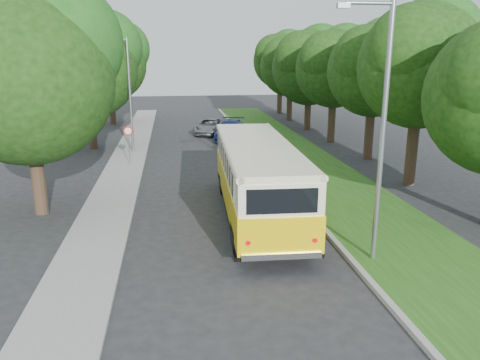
{
  "coord_description": "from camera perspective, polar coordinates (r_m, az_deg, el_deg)",
  "views": [
    {
      "loc": [
        -1.93,
        -15.61,
        6.51
      ],
      "look_at": [
        0.72,
        2.64,
        1.5
      ],
      "focal_mm": 35.0,
      "sensor_mm": 36.0,
      "label": 1
    }
  ],
  "objects": [
    {
      "name": "ground",
      "position": [
        17.02,
        -1.13,
        -7.29
      ],
      "size": [
        120.0,
        120.0,
        0.0
      ],
      "primitive_type": "plane",
      "color": "#262629",
      "rests_on": "ground"
    },
    {
      "name": "curb",
      "position": [
        22.29,
        6.47,
        -1.68
      ],
      "size": [
        0.2,
        70.0,
        0.15
      ],
      "primitive_type": "cube",
      "color": "gray",
      "rests_on": "ground"
    },
    {
      "name": "grass_verge",
      "position": [
        22.99,
        12.15,
        -1.44
      ],
      "size": [
        4.5,
        70.0,
        0.13
      ],
      "primitive_type": "cube",
      "color": "#265015",
      "rests_on": "ground"
    },
    {
      "name": "sidewalk",
      "position": [
        21.78,
        -15.47,
        -2.59
      ],
      "size": [
        2.2,
        70.0,
        0.12
      ],
      "primitive_type": "cube",
      "color": "gray",
      "rests_on": "ground"
    },
    {
      "name": "treeline",
      "position": [
        33.99,
        0.34,
        14.21
      ],
      "size": [
        24.27,
        41.91,
        9.46
      ],
      "color": "#332319",
      "rests_on": "ground"
    },
    {
      "name": "lamppost_near",
      "position": [
        14.63,
        16.73,
        6.15
      ],
      "size": [
        1.71,
        0.16,
        8.0
      ],
      "color": "gray",
      "rests_on": "ground"
    },
    {
      "name": "lamppost_far",
      "position": [
        31.82,
        -13.46,
        10.47
      ],
      "size": [
        1.71,
        0.16,
        7.5
      ],
      "color": "gray",
      "rests_on": "ground"
    },
    {
      "name": "warning_sign",
      "position": [
        28.12,
        -13.44,
        4.95
      ],
      "size": [
        0.56,
        0.1,
        2.5
      ],
      "color": "gray",
      "rests_on": "ground"
    },
    {
      "name": "vintage_bus",
      "position": [
        18.78,
        2.12,
        -0.02
      ],
      "size": [
        3.19,
        10.75,
        3.16
      ],
      "primitive_type": null,
      "rotation": [
        0.0,
        0.0,
        -0.04
      ],
      "color": "yellow",
      "rests_on": "ground"
    },
    {
      "name": "car_silver",
      "position": [
        28.76,
        1.78,
        3.59
      ],
      "size": [
        1.92,
        4.36,
        1.46
      ],
      "primitive_type": "imported",
      "rotation": [
        0.0,
        0.0,
        0.05
      ],
      "color": "silver",
      "rests_on": "ground"
    },
    {
      "name": "car_white",
      "position": [
        29.95,
        -0.31,
        3.88
      ],
      "size": [
        1.38,
        3.86,
        1.27
      ],
      "primitive_type": "imported",
      "rotation": [
        0.0,
        0.0,
        0.01
      ],
      "color": "silver",
      "rests_on": "ground"
    },
    {
      "name": "car_blue",
      "position": [
        36.56,
        -1.19,
        6.12
      ],
      "size": [
        3.23,
        5.48,
        1.49
      ],
      "primitive_type": "imported",
      "rotation": [
        0.0,
        0.0,
        -0.24
      ],
      "color": "navy",
      "rests_on": "ground"
    },
    {
      "name": "car_grey",
      "position": [
        39.27,
        -3.73,
        6.55
      ],
      "size": [
        3.15,
        4.91,
        1.26
      ],
      "primitive_type": "imported",
      "rotation": [
        0.0,
        0.0,
        -0.25
      ],
      "color": "slate",
      "rests_on": "ground"
    }
  ]
}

